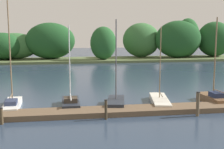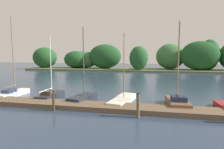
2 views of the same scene
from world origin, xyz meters
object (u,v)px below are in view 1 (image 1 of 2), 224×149
mooring_piling_1 (106,109)px  mooring_piling_2 (198,104)px  sailboat_2 (116,102)px  mooring_piling_0 (1,116)px  sailboat_0 (12,104)px  sailboat_3 (160,100)px  sailboat_1 (71,103)px  sailboat_4 (214,98)px

mooring_piling_1 → mooring_piling_2: (5.90, -0.19, 0.17)m
sailboat_2 → mooring_piling_0: size_ratio=6.21×
sailboat_0 → mooring_piling_1: 7.11m
mooring_piling_1 → sailboat_3: bearing=35.9°
sailboat_0 → sailboat_3: (10.63, -0.30, -0.10)m
mooring_piling_0 → mooring_piling_1: bearing=0.4°
sailboat_1 → mooring_piling_2: size_ratio=3.64×
sailboat_3 → sailboat_0: bearing=98.9°
sailboat_2 → sailboat_4: (7.53, -0.02, 0.05)m
mooring_piling_1 → mooring_piling_2: 5.90m
sailboat_1 → sailboat_2: 3.25m
sailboat_1 → mooring_piling_0: sailboat_1 is taller
sailboat_1 → mooring_piling_0: bearing=128.7°
sailboat_0 → sailboat_2: bearing=-97.5°
sailboat_0 → mooring_piling_2: (12.07, -3.71, 0.44)m
sailboat_3 → sailboat_2: bearing=105.2°
mooring_piling_0 → mooring_piling_1: size_ratio=0.80×
sailboat_0 → sailboat_3: size_ratio=1.31×
sailboat_4 → mooring_piling_0: (-14.81, -2.97, 0.11)m
sailboat_2 → sailboat_3: (3.34, 0.28, -0.08)m
sailboat_1 → mooring_piling_1: 3.92m
sailboat_2 → mooring_piling_2: sailboat_2 is taller
sailboat_3 → sailboat_1: bearing=100.0°
sailboat_1 → mooring_piling_1: bearing=-147.8°
sailboat_1 → sailboat_4: size_ratio=0.90×
sailboat_2 → mooring_piling_2: size_ratio=3.92×
sailboat_1 → sailboat_3: (6.58, -0.06, -0.07)m
sailboat_0 → sailboat_2: 7.31m
sailboat_4 → sailboat_0: bearing=84.6°
sailboat_4 → mooring_piling_1: 9.13m
sailboat_0 → mooring_piling_1: (6.17, -3.52, 0.27)m
mooring_piling_2 → sailboat_2: bearing=146.7°
sailboat_2 → sailboat_3: size_ratio=1.09×
sailboat_2 → mooring_piling_0: sailboat_2 is taller
sailboat_2 → mooring_piling_2: (4.78, -3.14, 0.46)m
sailboat_4 → mooring_piling_2: size_ratio=4.04×
sailboat_4 → mooring_piling_2: (-2.75, -3.12, 0.41)m
mooring_piling_0 → mooring_piling_1: (6.17, 0.05, 0.13)m
mooring_piling_0 → mooring_piling_2: size_ratio=0.63×
mooring_piling_0 → mooring_piling_2: mooring_piling_2 is taller
sailboat_2 → mooring_piling_0: (-7.28, -2.99, 0.17)m
sailboat_1 → sailboat_2: sailboat_2 is taller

